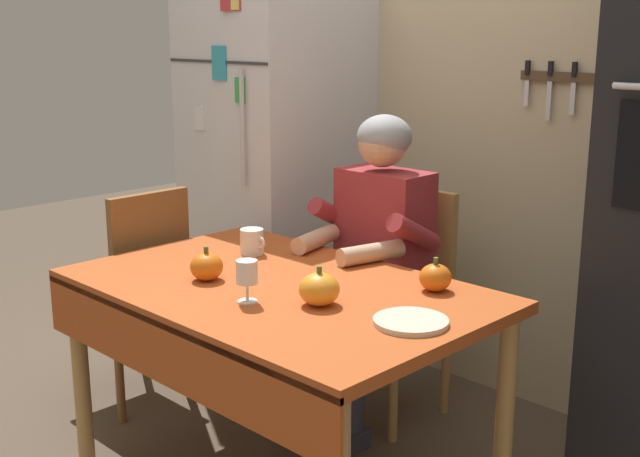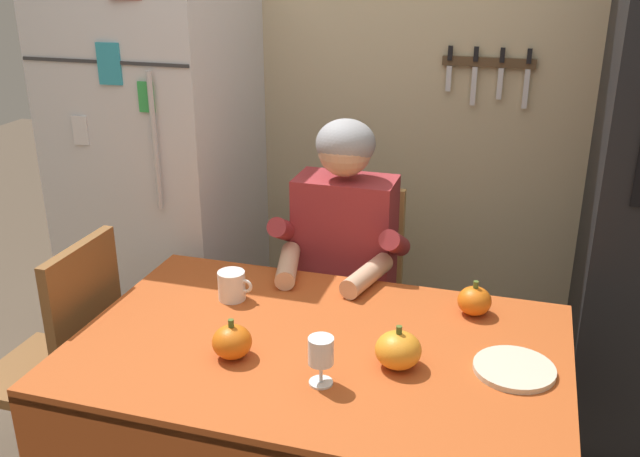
{
  "view_description": "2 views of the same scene",
  "coord_description": "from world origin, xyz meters",
  "px_view_note": "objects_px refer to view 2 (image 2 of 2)",
  "views": [
    {
      "loc": [
        1.89,
        -1.63,
        1.56
      ],
      "look_at": [
        0.06,
        0.23,
        0.92
      ],
      "focal_mm": 45.72,
      "sensor_mm": 36.0,
      "label": 1
    },
    {
      "loc": [
        0.51,
        -1.58,
        1.79
      ],
      "look_at": [
        -0.05,
        0.27,
        1.02
      ],
      "focal_mm": 39.72,
      "sensor_mm": 36.0,
      "label": 2
    }
  ],
  "objects_px": {
    "chair_left_side": "(66,357)",
    "pumpkin_medium": "(232,342)",
    "seated_person": "(340,261)",
    "coffee_mug": "(232,286)",
    "chair_behind_person": "(352,294)",
    "pumpkin_large": "(398,350)",
    "pumpkin_small": "(474,301)",
    "serving_tray": "(514,369)",
    "dining_table": "(316,373)",
    "wine_glass": "(321,353)",
    "refrigerator": "(163,175)"
  },
  "relations": [
    {
      "from": "chair_behind_person",
      "to": "chair_left_side",
      "type": "bearing_deg",
      "value": -137.73
    },
    {
      "from": "chair_behind_person",
      "to": "refrigerator",
      "type": "bearing_deg",
      "value": 173.96
    },
    {
      "from": "coffee_mug",
      "to": "pumpkin_medium",
      "type": "height_order",
      "value": "pumpkin_medium"
    },
    {
      "from": "coffee_mug",
      "to": "serving_tray",
      "type": "height_order",
      "value": "coffee_mug"
    },
    {
      "from": "coffee_mug",
      "to": "pumpkin_small",
      "type": "height_order",
      "value": "pumpkin_small"
    },
    {
      "from": "wine_glass",
      "to": "pumpkin_medium",
      "type": "bearing_deg",
      "value": 168.79
    },
    {
      "from": "chair_behind_person",
      "to": "seated_person",
      "type": "bearing_deg",
      "value": -90.0
    },
    {
      "from": "chair_behind_person",
      "to": "pumpkin_large",
      "type": "relative_size",
      "value": 7.4
    },
    {
      "from": "refrigerator",
      "to": "chair_behind_person",
      "type": "xyz_separation_m",
      "value": [
        0.85,
        -0.09,
        -0.39
      ]
    },
    {
      "from": "pumpkin_small",
      "to": "refrigerator",
      "type": "bearing_deg",
      "value": 157.85
    },
    {
      "from": "coffee_mug",
      "to": "pumpkin_large",
      "type": "xyz_separation_m",
      "value": [
        0.58,
        -0.24,
        0.0
      ]
    },
    {
      "from": "pumpkin_small",
      "to": "serving_tray",
      "type": "distance_m",
      "value": 0.33
    },
    {
      "from": "refrigerator",
      "to": "pumpkin_small",
      "type": "distance_m",
      "value": 1.47
    },
    {
      "from": "seated_person",
      "to": "pumpkin_medium",
      "type": "bearing_deg",
      "value": -98.92
    },
    {
      "from": "seated_person",
      "to": "wine_glass",
      "type": "bearing_deg",
      "value": -78.35
    },
    {
      "from": "dining_table",
      "to": "pumpkin_large",
      "type": "xyz_separation_m",
      "value": [
        0.24,
        -0.03,
        0.13
      ]
    },
    {
      "from": "refrigerator",
      "to": "wine_glass",
      "type": "height_order",
      "value": "refrigerator"
    },
    {
      "from": "wine_glass",
      "to": "pumpkin_small",
      "type": "xyz_separation_m",
      "value": [
        0.34,
        0.5,
        -0.05
      ]
    },
    {
      "from": "chair_left_side",
      "to": "pumpkin_medium",
      "type": "xyz_separation_m",
      "value": [
        0.69,
        -0.17,
        0.28
      ]
    },
    {
      "from": "pumpkin_medium",
      "to": "serving_tray",
      "type": "bearing_deg",
      "value": 11.21
    },
    {
      "from": "seated_person",
      "to": "chair_left_side",
      "type": "height_order",
      "value": "seated_person"
    },
    {
      "from": "chair_left_side",
      "to": "pumpkin_small",
      "type": "distance_m",
      "value": 1.36
    },
    {
      "from": "chair_behind_person",
      "to": "pumpkin_large",
      "type": "xyz_separation_m",
      "value": [
        0.33,
        -0.82,
        0.28
      ]
    },
    {
      "from": "chair_behind_person",
      "to": "serving_tray",
      "type": "xyz_separation_m",
      "value": [
        0.64,
        -0.76,
        0.24
      ]
    },
    {
      "from": "refrigerator",
      "to": "pumpkin_large",
      "type": "xyz_separation_m",
      "value": [
        1.19,
        -0.91,
        -0.11
      ]
    },
    {
      "from": "chair_behind_person",
      "to": "wine_glass",
      "type": "distance_m",
      "value": 1.02
    },
    {
      "from": "seated_person",
      "to": "coffee_mug",
      "type": "xyz_separation_m",
      "value": [
        -0.25,
        -0.4,
        0.05
      ]
    },
    {
      "from": "chair_left_side",
      "to": "pumpkin_large",
      "type": "distance_m",
      "value": 1.18
    },
    {
      "from": "pumpkin_medium",
      "to": "seated_person",
      "type": "bearing_deg",
      "value": 81.08
    },
    {
      "from": "refrigerator",
      "to": "pumpkin_large",
      "type": "bearing_deg",
      "value": -37.5
    },
    {
      "from": "chair_behind_person",
      "to": "pumpkin_medium",
      "type": "relative_size",
      "value": 8.02
    },
    {
      "from": "chair_behind_person",
      "to": "pumpkin_medium",
      "type": "bearing_deg",
      "value": -97.08
    },
    {
      "from": "chair_left_side",
      "to": "serving_tray",
      "type": "height_order",
      "value": "chair_left_side"
    },
    {
      "from": "wine_glass",
      "to": "pumpkin_medium",
      "type": "height_order",
      "value": "wine_glass"
    },
    {
      "from": "pumpkin_small",
      "to": "chair_behind_person",
      "type": "bearing_deg",
      "value": 137.4
    },
    {
      "from": "chair_behind_person",
      "to": "dining_table",
      "type": "bearing_deg",
      "value": -83.16
    },
    {
      "from": "serving_tray",
      "to": "chair_left_side",
      "type": "bearing_deg",
      "value": 179.02
    },
    {
      "from": "dining_table",
      "to": "pumpkin_medium",
      "type": "height_order",
      "value": "pumpkin_medium"
    },
    {
      "from": "dining_table",
      "to": "chair_left_side",
      "type": "distance_m",
      "value": 0.91
    },
    {
      "from": "pumpkin_large",
      "to": "pumpkin_medium",
      "type": "distance_m",
      "value": 0.45
    },
    {
      "from": "pumpkin_large",
      "to": "pumpkin_small",
      "type": "xyz_separation_m",
      "value": [
        0.17,
        0.36,
        -0.01
      ]
    },
    {
      "from": "dining_table",
      "to": "coffee_mug",
      "type": "height_order",
      "value": "coffee_mug"
    },
    {
      "from": "chair_behind_person",
      "to": "chair_left_side",
      "type": "relative_size",
      "value": 1.0
    },
    {
      "from": "dining_table",
      "to": "chair_behind_person",
      "type": "distance_m",
      "value": 0.81
    },
    {
      "from": "coffee_mug",
      "to": "wine_glass",
      "type": "distance_m",
      "value": 0.56
    },
    {
      "from": "refrigerator",
      "to": "chair_left_side",
      "type": "relative_size",
      "value": 1.94
    },
    {
      "from": "pumpkin_medium",
      "to": "serving_tray",
      "type": "relative_size",
      "value": 0.53
    },
    {
      "from": "chair_behind_person",
      "to": "pumpkin_medium",
      "type": "height_order",
      "value": "chair_behind_person"
    },
    {
      "from": "seated_person",
      "to": "pumpkin_large",
      "type": "xyz_separation_m",
      "value": [
        0.33,
        -0.63,
        0.05
      ]
    },
    {
      "from": "dining_table",
      "to": "pumpkin_medium",
      "type": "bearing_deg",
      "value": -151.44
    }
  ]
}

